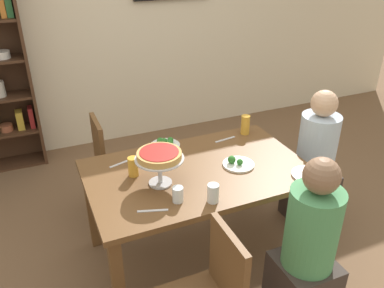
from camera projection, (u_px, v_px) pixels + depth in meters
name	position (u px, v px, depth m)	size (l,w,h in m)	color
ground_plane	(197.00, 252.00, 3.05)	(12.00, 12.00, 0.00)	brown
rear_partition	(113.00, 15.00, 4.18)	(8.00, 0.12, 2.80)	beige
dining_table	(198.00, 181.00, 2.75)	(1.49, 0.93, 0.74)	brown
diner_near_right	(307.00, 257.00, 2.32)	(0.34, 0.34, 1.15)	#382D28
diner_head_east	(314.00, 168.00, 3.20)	(0.34, 0.34, 1.15)	#382D28
chair_far_left	(114.00, 160.00, 3.32)	(0.40, 0.40, 0.87)	brown
deep_dish_pizza_stand	(159.00, 158.00, 2.47)	(0.31, 0.31, 0.23)	silver
salad_plate_near_diner	(309.00, 174.00, 2.63)	(0.23, 0.23, 0.06)	white
salad_plate_far_diner	(165.00, 144.00, 2.99)	(0.23, 0.23, 0.07)	white
salad_plate_spare	(237.00, 163.00, 2.75)	(0.22, 0.22, 0.07)	white
beer_glass_amber_tall	(245.00, 125.00, 3.16)	(0.07, 0.07, 0.15)	gold
beer_glass_amber_short	(133.00, 167.00, 2.61)	(0.07, 0.07, 0.13)	gold
water_glass_clear_near	(178.00, 194.00, 2.36)	(0.07, 0.07, 0.10)	white
water_glass_clear_far	(213.00, 193.00, 2.36)	(0.07, 0.07, 0.12)	white
cutlery_fork_near	(121.00, 163.00, 2.78)	(0.18, 0.02, 0.01)	silver
cutlery_knife_near	(153.00, 211.00, 2.30)	(0.18, 0.02, 0.01)	silver
cutlery_fork_far	(225.00, 139.00, 3.09)	(0.18, 0.02, 0.01)	silver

